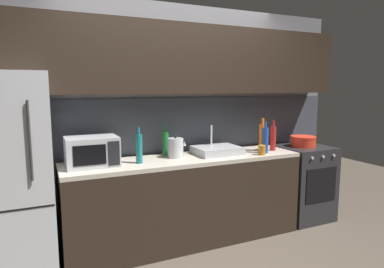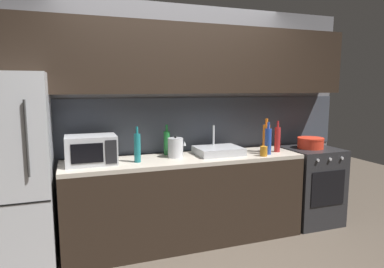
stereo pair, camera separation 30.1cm
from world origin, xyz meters
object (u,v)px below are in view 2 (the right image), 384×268
at_px(wine_bottle_teal, 137,147).
at_px(refrigerator, 11,174).
at_px(microwave, 91,150).
at_px(kettle, 176,148).
at_px(wine_bottle_orange, 266,138).
at_px(cooking_pot, 311,143).
at_px(oven_range, 310,185).
at_px(wine_bottle_blue, 268,141).
at_px(wine_bottle_green, 167,142).
at_px(mug_amber, 264,151).
at_px(wine_bottle_red, 277,139).

bearing_deg(wine_bottle_teal, refrigerator, 177.20).
relative_size(microwave, kettle, 2.05).
bearing_deg(wine_bottle_teal, wine_bottle_orange, 1.07).
relative_size(refrigerator, wine_bottle_teal, 5.04).
distance_m(wine_bottle_teal, cooking_pot, 2.06).
xyz_separation_m(microwave, cooking_pot, (2.48, -0.02, -0.07)).
bearing_deg(oven_range, wine_bottle_blue, -168.71).
relative_size(oven_range, wine_bottle_teal, 2.61).
xyz_separation_m(refrigerator, wine_bottle_blue, (2.49, -0.14, 0.18)).
relative_size(refrigerator, wine_bottle_green, 5.39).
height_order(wine_bottle_orange, mug_amber, wine_bottle_orange).
bearing_deg(refrigerator, wine_bottle_red, -1.16).
bearing_deg(wine_bottle_teal, oven_range, 1.45).
bearing_deg(wine_bottle_green, cooking_pot, -7.11).
bearing_deg(wine_bottle_blue, wine_bottle_orange, 67.79).
bearing_deg(wine_bottle_teal, wine_bottle_red, 0.00).
distance_m(wine_bottle_blue, cooking_pot, 0.69).
xyz_separation_m(wine_bottle_green, mug_amber, (0.93, -0.42, -0.08)).
height_order(refrigerator, oven_range, refrigerator).
height_order(refrigerator, wine_bottle_teal, refrigerator).
relative_size(wine_bottle_red, mug_amber, 3.34).
bearing_deg(mug_amber, wine_bottle_teal, 172.99).
bearing_deg(mug_amber, wine_bottle_green, 155.45).
relative_size(oven_range, kettle, 4.01).
height_order(refrigerator, wine_bottle_orange, refrigerator).
height_order(wine_bottle_teal, mug_amber, wine_bottle_teal).
bearing_deg(wine_bottle_green, mug_amber, -24.55).
distance_m(refrigerator, microwave, 0.70).
xyz_separation_m(kettle, wine_bottle_teal, (-0.41, -0.09, 0.04)).
xyz_separation_m(wine_bottle_red, mug_amber, (-0.27, -0.16, -0.09)).
relative_size(wine_bottle_blue, mug_amber, 3.36).
distance_m(kettle, wine_bottle_green, 0.18).
height_order(wine_bottle_orange, wine_bottle_teal, wine_bottle_orange).
relative_size(kettle, wine_bottle_teal, 0.65).
distance_m(wine_bottle_red, mug_amber, 0.33).
bearing_deg(cooking_pot, microwave, 179.58).
height_order(kettle, wine_bottle_teal, wine_bottle_teal).
height_order(wine_bottle_orange, wine_bottle_red, wine_bottle_orange).
bearing_deg(wine_bottle_orange, wine_bottle_red, -11.86).
xyz_separation_m(refrigerator, cooking_pot, (3.16, 0.00, 0.09)).
relative_size(wine_bottle_green, cooking_pot, 1.07).
bearing_deg(wine_bottle_red, microwave, 177.92).
relative_size(oven_range, microwave, 1.96).
bearing_deg(wine_bottle_blue, wine_bottle_red, 26.16).
distance_m(refrigerator, wine_bottle_red, 2.67).
bearing_deg(wine_bottle_blue, kettle, 169.64).
bearing_deg(refrigerator, cooking_pot, 0.00).
xyz_separation_m(oven_range, wine_bottle_red, (-0.52, -0.05, 0.59)).
bearing_deg(microwave, wine_bottle_blue, -4.96).
distance_m(wine_bottle_blue, wine_bottle_green, 1.08).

